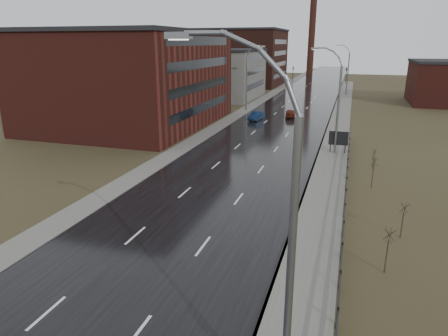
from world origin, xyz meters
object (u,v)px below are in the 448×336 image
Objects in this scene: streetlight_main at (280,252)px; billboard at (338,139)px; car_near at (256,116)px; car_far at (291,114)px.

billboard is (0.63, 34.17, -4.33)m from streetlight_main.
billboard is 21.43m from car_near.
car_far reaches higher than car_near.
billboard reaches higher than car_far.
billboard is 0.63× the size of car_near.
car_far is (-8.32, 21.00, -1.05)m from billboard.
car_near is (-12.47, 51.10, -5.39)m from streetlight_main.
billboard is 0.64× the size of car_far.
streetlight_main is 34.45m from billboard.
billboard is at bearing 88.95° from streetlight_main.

